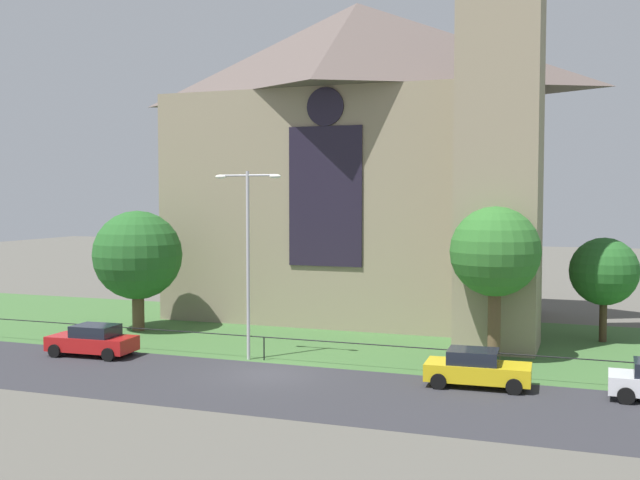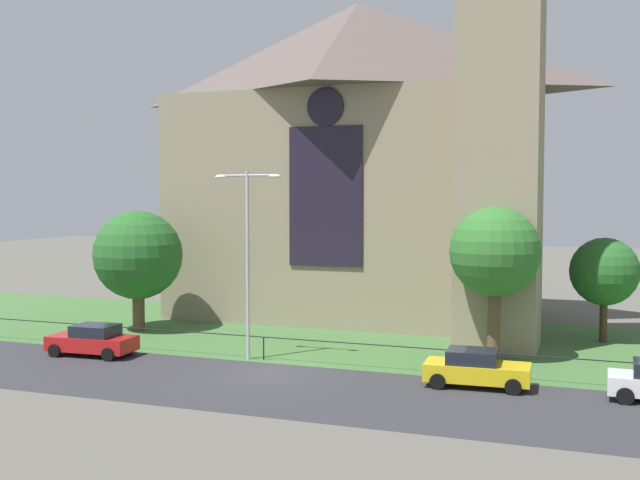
% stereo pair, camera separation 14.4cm
% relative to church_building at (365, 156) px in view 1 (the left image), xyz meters
% --- Properties ---
extents(ground, '(160.00, 160.00, 0.00)m').
position_rel_church_building_xyz_m(ground, '(0.59, -6.57, -10.27)').
color(ground, '#56544C').
extents(road_asphalt, '(120.00, 8.00, 0.01)m').
position_rel_church_building_xyz_m(road_asphalt, '(0.59, -18.57, -10.27)').
color(road_asphalt, '#2D2D33').
rests_on(road_asphalt, ground).
extents(grass_verge, '(120.00, 20.00, 0.01)m').
position_rel_church_building_xyz_m(grass_verge, '(0.59, -8.57, -10.27)').
color(grass_verge, '#3D6633').
rests_on(grass_verge, ground).
extents(church_building, '(23.20, 16.20, 26.00)m').
position_rel_church_building_xyz_m(church_building, '(0.00, 0.00, 0.00)').
color(church_building, gray).
rests_on(church_building, ground).
extents(iron_railing, '(35.67, 0.07, 1.13)m').
position_rel_church_building_xyz_m(iron_railing, '(-0.77, -14.07, -9.29)').
color(iron_railing, black).
rests_on(iron_railing, ground).
extents(tree_right_far, '(3.59, 3.59, 5.54)m').
position_rel_church_building_xyz_m(tree_right_far, '(14.28, -3.74, -6.54)').
color(tree_right_far, '#423021').
rests_on(tree_right_far, ground).
extents(tree_left_near, '(5.08, 5.08, 6.89)m').
position_rel_church_building_xyz_m(tree_left_near, '(-10.83, -9.24, -5.95)').
color(tree_left_near, brown).
rests_on(tree_left_near, ground).
extents(tree_right_near, '(4.23, 4.23, 7.26)m').
position_rel_church_building_xyz_m(tree_right_near, '(9.42, -10.38, -5.18)').
color(tree_right_near, brown).
rests_on(tree_right_near, ground).
extents(streetlamp_near, '(3.37, 0.26, 8.90)m').
position_rel_church_building_xyz_m(streetlamp_near, '(-1.53, -14.17, -4.67)').
color(streetlamp_near, '#B2B2B7').
rests_on(streetlamp_near, ground).
extents(parked_car_red, '(4.28, 2.19, 1.51)m').
position_rel_church_building_xyz_m(parked_car_red, '(-8.99, -15.96, -9.53)').
color(parked_car_red, '#B21919').
rests_on(parked_car_red, ground).
extents(parked_car_yellow, '(4.28, 2.20, 1.51)m').
position_rel_church_building_xyz_m(parked_car_yellow, '(9.39, -15.67, -9.53)').
color(parked_car_yellow, gold).
rests_on(parked_car_yellow, ground).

